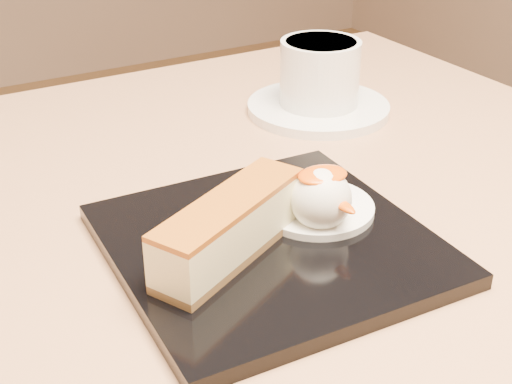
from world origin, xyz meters
TOP-DOWN VIEW (x-y plane):
  - table at (0.00, 0.00)m, footprint 0.80×0.80m
  - dessert_plate at (-0.02, -0.03)m, footprint 0.23×0.23m
  - cheesecake at (-0.06, -0.03)m, footprint 0.14×0.09m
  - cream_smear at (0.03, -0.01)m, footprint 0.09×0.09m
  - ice_cream_scoop at (0.02, -0.03)m, footprint 0.05×0.05m
  - mango_sauce at (0.02, -0.03)m, footprint 0.04×0.03m
  - mint_sprig at (-0.00, 0.01)m, footprint 0.03×0.02m
  - saucer at (0.16, 0.18)m, footprint 0.15×0.15m
  - coffee_cup at (0.16, 0.18)m, footprint 0.11×0.08m

SIDE VIEW (x-z plane):
  - table at x=0.00m, z-range 0.20..0.92m
  - saucer at x=0.16m, z-range 0.72..0.73m
  - dessert_plate at x=-0.02m, z-range 0.72..0.73m
  - cream_smear at x=0.03m, z-range 0.73..0.74m
  - mint_sprig at x=0.00m, z-range 0.74..0.74m
  - cheesecake at x=-0.06m, z-range 0.73..0.78m
  - ice_cream_scoop at x=0.02m, z-range 0.73..0.78m
  - coffee_cup at x=0.16m, z-range 0.73..0.80m
  - mango_sauce at x=0.02m, z-range 0.77..0.78m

